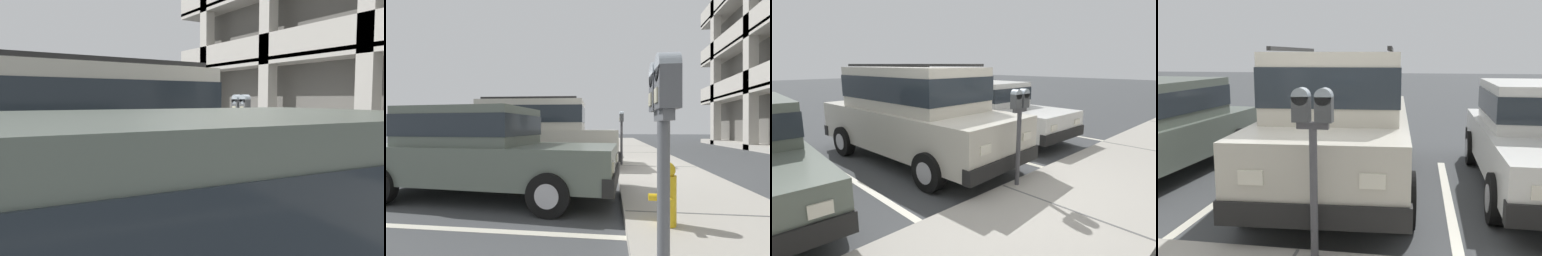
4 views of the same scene
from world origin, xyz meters
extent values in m
cube|color=#444749|center=(0.00, 0.00, -0.05)|extent=(80.00, 80.00, 0.10)
cube|color=#ADA89E|center=(0.00, 1.30, 0.06)|extent=(40.00, 2.20, 0.12)
cube|color=#606060|center=(-4.00, 1.30, 0.12)|extent=(0.03, 2.16, 0.00)
cube|color=#606060|center=(0.00, 1.30, 0.12)|extent=(0.03, 2.16, 0.00)
cube|color=silver|center=(-4.55, -1.40, 0.00)|extent=(0.12, 4.80, 0.01)
cube|color=silver|center=(-1.52, -1.40, 0.00)|extent=(0.12, 4.80, 0.01)
cube|color=silver|center=(1.52, -1.40, 0.00)|extent=(0.12, 4.80, 0.01)
cube|color=beige|center=(0.00, -2.16, 0.73)|extent=(2.09, 4.79, 0.80)
cube|color=beige|center=(0.00, -2.21, 1.55)|extent=(1.77, 3.00, 0.84)
cube|color=#232B33|center=(0.00, -2.21, 1.57)|extent=(1.80, 3.02, 0.46)
cube|color=black|center=(-0.13, 0.15, 0.45)|extent=(1.88, 0.26, 0.24)
cube|color=black|center=(0.12, -4.47, 0.45)|extent=(1.88, 0.26, 0.24)
cube|color=silver|center=(0.44, 0.23, 0.81)|extent=(0.24, 0.04, 0.14)
cube|color=silver|center=(-0.70, 0.17, 0.81)|extent=(0.24, 0.04, 0.14)
cylinder|color=black|center=(0.82, -0.66, 0.33)|extent=(0.24, 0.67, 0.66)
cylinder|color=#B2B2B7|center=(0.82, -0.66, 0.33)|extent=(0.24, 0.37, 0.36)
cylinder|color=black|center=(-0.98, -0.75, 0.33)|extent=(0.24, 0.67, 0.66)
cylinder|color=#B2B2B7|center=(-0.98, -0.75, 0.33)|extent=(0.24, 0.37, 0.36)
cylinder|color=black|center=(0.98, -3.57, 0.33)|extent=(0.24, 0.67, 0.66)
cylinder|color=#B2B2B7|center=(0.98, -3.57, 0.33)|extent=(0.24, 0.37, 0.36)
cylinder|color=black|center=(-0.82, -3.66, 0.33)|extent=(0.24, 0.67, 0.66)
cylinder|color=#B2B2B7|center=(-0.82, -3.66, 0.33)|extent=(0.24, 0.37, 0.36)
cube|color=black|center=(0.69, -2.17, 2.01)|extent=(0.19, 2.62, 0.05)
cube|color=black|center=(-0.69, -2.25, 2.01)|extent=(0.19, 2.62, 0.05)
cube|color=silver|center=(-2.84, -2.40, 0.60)|extent=(1.78, 4.43, 0.60)
cube|color=silver|center=(-2.85, -2.70, 1.22)|extent=(1.53, 2.01, 0.64)
cube|color=#232B33|center=(-2.85, -2.70, 1.24)|extent=(1.55, 2.03, 0.35)
cube|color=black|center=(-2.81, -0.24, 0.42)|extent=(1.74, 0.19, 0.24)
cube|color=black|center=(-2.88, -4.56, 0.42)|extent=(1.74, 0.19, 0.24)
cube|color=silver|center=(-2.28, -0.20, 0.66)|extent=(0.24, 0.03, 0.14)
cube|color=silver|center=(-3.33, -0.18, 0.66)|extent=(0.24, 0.03, 0.14)
cylinder|color=black|center=(-1.99, -1.05, 0.30)|extent=(0.17, 0.60, 0.60)
cylinder|color=#B2B2B7|center=(-1.99, -1.05, 0.30)|extent=(0.19, 0.33, 0.33)
cylinder|color=black|center=(-3.65, -1.02, 0.30)|extent=(0.17, 0.60, 0.60)
cylinder|color=#B2B2B7|center=(-3.65, -1.02, 0.30)|extent=(0.19, 0.33, 0.33)
cylinder|color=black|center=(-2.03, -3.78, 0.30)|extent=(0.17, 0.60, 0.60)
cylinder|color=#B2B2B7|center=(-2.03, -3.78, 0.30)|extent=(0.19, 0.33, 0.33)
cylinder|color=black|center=(-3.70, -3.75, 0.30)|extent=(0.17, 0.60, 0.60)
cylinder|color=#B2B2B7|center=(-3.70, -3.75, 0.30)|extent=(0.19, 0.33, 0.33)
cube|color=silver|center=(2.74, 0.15, 0.66)|extent=(0.24, 0.05, 0.14)
cylinder|color=black|center=(2.37, -0.68, 0.30)|extent=(0.20, 0.61, 0.60)
cylinder|color=#B2B2B7|center=(2.37, -0.68, 0.30)|extent=(0.20, 0.34, 0.33)
cylinder|color=black|center=(2.18, -3.40, 0.30)|extent=(0.20, 0.61, 0.60)
cylinder|color=#B2B2B7|center=(2.18, -3.40, 0.30)|extent=(0.20, 0.34, 0.33)
cylinder|color=#47474C|center=(-0.20, 0.35, 0.72)|extent=(0.07, 0.07, 1.19)
cube|color=#47474C|center=(-0.20, 0.35, 1.34)|extent=(0.28, 0.06, 0.06)
cube|color=#424447|center=(-0.30, 0.35, 1.48)|extent=(0.15, 0.11, 0.22)
cylinder|color=#8C99A3|center=(-0.30, 0.35, 1.59)|extent=(0.15, 0.11, 0.15)
cube|color=#B7B293|center=(-0.30, 0.29, 1.44)|extent=(0.08, 0.01, 0.08)
cube|color=#424447|center=(-0.10, 0.35, 1.48)|extent=(0.15, 0.11, 0.22)
cylinder|color=#8C99A3|center=(-0.10, 0.35, 1.59)|extent=(0.15, 0.11, 0.15)
cube|color=#B7B293|center=(-0.10, 0.29, 1.44)|extent=(0.08, 0.01, 0.08)
camera|label=1|loc=(4.47, -3.38, 1.61)|focal=35.00mm
camera|label=2|loc=(7.37, 0.03, 1.20)|focal=24.00mm
camera|label=3|loc=(3.59, 3.02, 2.04)|focal=28.00mm
camera|label=4|loc=(-1.09, 3.88, 1.95)|focal=40.00mm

